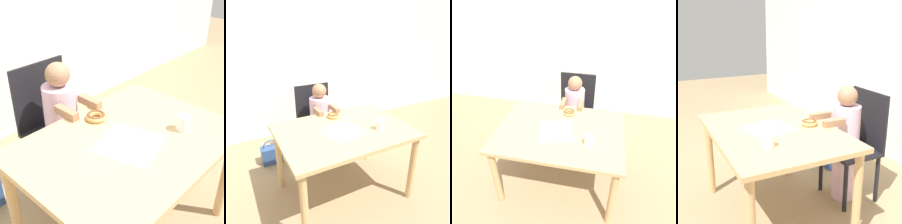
% 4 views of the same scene
% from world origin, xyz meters
% --- Properties ---
extents(dining_table, '(1.20, 0.87, 0.72)m').
position_xyz_m(dining_table, '(0.00, 0.00, 0.63)').
color(dining_table, tan).
rests_on(dining_table, ground_plane).
extents(chair, '(0.44, 0.39, 0.93)m').
position_xyz_m(chair, '(0.03, 0.75, 0.48)').
color(chair, black).
rests_on(chair, ground_plane).
extents(child_figure, '(0.25, 0.40, 0.99)m').
position_xyz_m(child_figure, '(0.03, 0.63, 0.50)').
color(child_figure, silver).
rests_on(child_figure, ground_plane).
extents(donut, '(0.13, 0.13, 0.04)m').
position_xyz_m(donut, '(0.03, 0.28, 0.74)').
color(donut, tan).
rests_on(donut, dining_table).
extents(napkin, '(0.39, 0.39, 0.00)m').
position_xyz_m(napkin, '(-0.03, -0.03, 0.72)').
color(napkin, white).
rests_on(napkin, dining_table).
extents(cup, '(0.08, 0.08, 0.09)m').
position_xyz_m(cup, '(0.29, -0.16, 0.77)').
color(cup, white).
rests_on(cup, dining_table).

